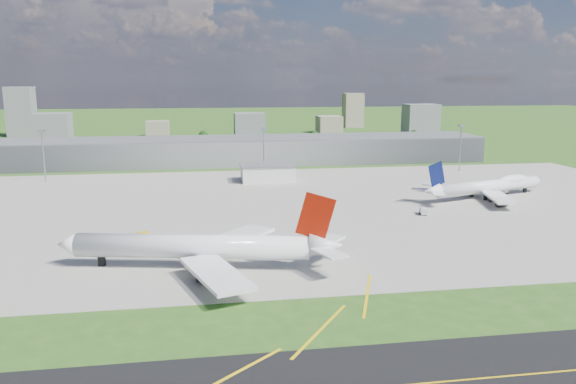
{
  "coord_description": "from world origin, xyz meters",
  "views": [
    {
      "loc": [
        -23.38,
        -176.6,
        50.35
      ],
      "look_at": [
        8.82,
        26.51,
        9.0
      ],
      "focal_mm": 35.0,
      "sensor_mm": 36.0,
      "label": 1
    }
  ],
  "objects": [
    {
      "name": "ground",
      "position": [
        0.0,
        150.0,
        0.0
      ],
      "size": [
        1400.0,
        1400.0,
        0.0
      ],
      "primitive_type": "plane",
      "color": "#2A5319",
      "rests_on": "ground"
    },
    {
      "name": "apron",
      "position": [
        10.0,
        40.0,
        0.04
      ],
      "size": [
        360.0,
        190.0,
        0.08
      ],
      "primitive_type": "cube",
      "color": "gray",
      "rests_on": "ground"
    },
    {
      "name": "terminal",
      "position": [
        0.0,
        165.0,
        7.5
      ],
      "size": [
        300.0,
        42.0,
        15.0
      ],
      "primitive_type": "cube",
      "color": "gray",
      "rests_on": "ground"
    },
    {
      "name": "ops_building",
      "position": [
        10.0,
        100.0,
        4.0
      ],
      "size": [
        26.0,
        16.0,
        8.0
      ],
      "primitive_type": "cube",
      "color": "silver",
      "rests_on": "ground"
    },
    {
      "name": "mast_west",
      "position": [
        -100.0,
        115.0,
        17.71
      ],
      "size": [
        3.5,
        2.0,
        25.9
      ],
      "color": "gray",
      "rests_on": "ground"
    },
    {
      "name": "mast_center",
      "position": [
        10.0,
        115.0,
        17.71
      ],
      "size": [
        3.5,
        2.0,
        25.9
      ],
      "color": "gray",
      "rests_on": "ground"
    },
    {
      "name": "mast_east",
      "position": [
        120.0,
        115.0,
        17.71
      ],
      "size": [
        3.5,
        2.0,
        25.9
      ],
      "color": "gray",
      "rests_on": "ground"
    },
    {
      "name": "airliner_red_twin",
      "position": [
        -23.33,
        -29.16,
        5.69
      ],
      "size": [
        77.39,
        59.48,
        21.38
      ],
      "rotation": [
        0.0,
        0.0,
        2.94
      ],
      "color": "white",
      "rests_on": "ground"
    },
    {
      "name": "airliner_blue_quad",
      "position": [
        99.91,
        45.53,
        4.9
      ],
      "size": [
        65.94,
        50.61,
        17.62
      ],
      "rotation": [
        0.0,
        0.0,
        0.3
      ],
      "color": "white",
      "rests_on": "ground"
    },
    {
      "name": "tug_yellow",
      "position": [
        -42.42,
        3.74,
        0.94
      ],
      "size": [
        4.09,
        4.03,
        1.81
      ],
      "rotation": [
        0.0,
        0.0,
        0.75
      ],
      "color": "gold",
      "rests_on": "ground"
    },
    {
      "name": "van_white_near",
      "position": [
        59.6,
        19.63,
        1.27
      ],
      "size": [
        3.14,
        5.25,
        2.51
      ],
      "rotation": [
        0.0,
        0.0,
        1.36
      ],
      "color": "silver",
      "rests_on": "ground"
    },
    {
      "name": "van_white_far",
      "position": [
        110.57,
        50.49,
        1.13
      ],
      "size": [
        4.54,
        4.15,
        2.23
      ],
      "rotation": [
        0.0,
        0.0,
        0.66
      ],
      "color": "silver",
      "rests_on": "ground"
    },
    {
      "name": "bldg_w",
      "position": [
        -140.0,
        300.0,
        12.0
      ],
      "size": [
        28.0,
        22.0,
        24.0
      ],
      "primitive_type": "cube",
      "color": "slate",
      "rests_on": "ground"
    },
    {
      "name": "bldg_cw",
      "position": [
        -60.0,
        340.0,
        7.0
      ],
      "size": [
        20.0,
        18.0,
        14.0
      ],
      "primitive_type": "cube",
      "color": "gray",
      "rests_on": "ground"
    },
    {
      "name": "bldg_c",
      "position": [
        20.0,
        310.0,
        11.0
      ],
      "size": [
        26.0,
        20.0,
        22.0
      ],
      "primitive_type": "cube",
      "color": "slate",
      "rests_on": "ground"
    },
    {
      "name": "bldg_ce",
      "position": [
        100.0,
        350.0,
        8.0
      ],
      "size": [
        22.0,
        24.0,
        16.0
      ],
      "primitive_type": "cube",
      "color": "gray",
      "rests_on": "ground"
    },
    {
      "name": "bldg_e",
      "position": [
        180.0,
        320.0,
        14.0
      ],
      "size": [
        30.0,
        22.0,
        28.0
      ],
      "primitive_type": "cube",
      "color": "slate",
      "rests_on": "ground"
    },
    {
      "name": "bldg_tall_w",
      "position": [
        -180.0,
        360.0,
        22.0
      ],
      "size": [
        22.0,
        20.0,
        44.0
      ],
      "primitive_type": "cube",
      "color": "slate",
      "rests_on": "ground"
    },
    {
      "name": "bldg_tall_e",
      "position": [
        140.0,
        410.0,
        18.0
      ],
      "size": [
        20.0,
        18.0,
        36.0
      ],
      "primitive_type": "cube",
      "color": "gray",
      "rests_on": "ground"
    },
    {
      "name": "tree_w",
      "position": [
        -110.0,
        265.0,
        4.86
      ],
      "size": [
        6.75,
        6.75,
        8.25
      ],
      "color": "#382314",
      "rests_on": "ground"
    },
    {
      "name": "tree_c",
      "position": [
        -20.0,
        280.0,
        5.84
      ],
      "size": [
        8.1,
        8.1,
        9.9
      ],
      "color": "#382314",
      "rests_on": "ground"
    },
    {
      "name": "tree_e",
      "position": [
        70.0,
        275.0,
        5.51
      ],
      "size": [
        7.65,
        7.65,
        9.35
      ],
      "color": "#382314",
      "rests_on": "ground"
    },
    {
      "name": "tree_far_e",
      "position": [
        160.0,
        285.0,
        4.53
      ],
      "size": [
        6.3,
        6.3,
        7.7
      ],
      "color": "#382314",
      "rests_on": "ground"
    }
  ]
}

